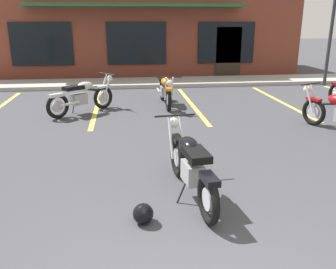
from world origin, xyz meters
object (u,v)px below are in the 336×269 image
Objects in this scene: motorcycle_red_sportbike at (82,96)px; motorcycle_foreground_classic at (191,165)px; motorcycle_silver_naked at (165,90)px; helmet_on_pavement at (143,214)px.

motorcycle_foreground_classic is at bearing -68.39° from motorcycle_red_sportbike.
motorcycle_silver_naked is at bearing 87.03° from motorcycle_foreground_classic.
motorcycle_red_sportbike is at bearing -164.51° from motorcycle_silver_naked.
motorcycle_red_sportbike is 6.63× the size of helmet_on_pavement.
helmet_on_pavement is (-1.00, -6.33, -0.33)m from motorcycle_silver_naked.
motorcycle_foreground_classic and motorcycle_red_sportbike have the same top height.
helmet_on_pavement is at bearing -137.32° from motorcycle_foreground_classic.
motorcycle_silver_naked is (0.30, 5.68, 0.00)m from motorcycle_foreground_classic.
helmet_on_pavement is at bearing -99.01° from motorcycle_silver_naked.
motorcycle_silver_naked is at bearing 15.49° from motorcycle_red_sportbike.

